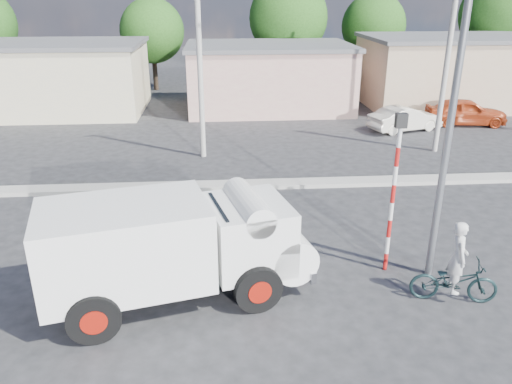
{
  "coord_description": "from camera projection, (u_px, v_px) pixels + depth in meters",
  "views": [
    {
      "loc": [
        -1.24,
        -10.12,
        7.13
      ],
      "look_at": [
        -0.15,
        4.22,
        1.3
      ],
      "focal_mm": 35.0,
      "sensor_mm": 36.0,
      "label": 1
    }
  ],
  "objects": [
    {
      "name": "utility_poles",
      "position": [
        320.0,
        65.0,
        21.91
      ],
      "size": [
        35.4,
        0.24,
        8.0
      ],
      "color": "#99968E",
      "rests_on": "ground"
    },
    {
      "name": "cyclist",
      "position": [
        456.0,
        268.0,
        12.02
      ],
      "size": [
        0.56,
        0.74,
        1.83
      ],
      "primitive_type": "imported",
      "rotation": [
        0.0,
        0.0,
        1.37
      ],
      "color": "silver",
      "rests_on": "ground"
    },
    {
      "name": "car_red",
      "position": [
        466.0,
        112.0,
        28.21
      ],
      "size": [
        4.61,
        2.39,
        1.5
      ],
      "primitive_type": "imported",
      "rotation": [
        0.0,
        0.0,
        1.43
      ],
      "color": "#A63715",
      "rests_on": "ground"
    },
    {
      "name": "median",
      "position": [
        253.0,
        185.0,
        19.48
      ],
      "size": [
        40.0,
        0.8,
        0.16
      ],
      "primitive_type": "cube",
      "color": "#99968E",
      "rests_on": "ground"
    },
    {
      "name": "building_row",
      "position": [
        255.0,
        75.0,
        31.72
      ],
      "size": [
        37.8,
        7.3,
        4.44
      ],
      "color": "beige",
      "rests_on": "ground"
    },
    {
      "name": "ground_plane",
      "position": [
        275.0,
        306.0,
        12.12
      ],
      "size": [
        120.0,
        120.0,
        0.0
      ],
      "primitive_type": "plane",
      "color": "#252527",
      "rests_on": "ground"
    },
    {
      "name": "bicycle",
      "position": [
        454.0,
        281.0,
        12.15
      ],
      "size": [
        2.18,
        1.12,
        1.09
      ],
      "primitive_type": "imported",
      "rotation": [
        0.0,
        0.0,
        1.37
      ],
      "color": "#16292A",
      "rests_on": "ground"
    },
    {
      "name": "streetlight",
      "position": [
        449.0,
        90.0,
        11.65
      ],
      "size": [
        2.34,
        0.22,
        9.0
      ],
      "color": "slate",
      "rests_on": "ground"
    },
    {
      "name": "truck",
      "position": [
        179.0,
        245.0,
        11.97
      ],
      "size": [
        6.73,
        3.72,
        2.63
      ],
      "rotation": [
        0.0,
        0.0,
        0.24
      ],
      "color": "black",
      "rests_on": "ground"
    },
    {
      "name": "tree_row",
      "position": [
        284.0,
        21.0,
        36.8
      ],
      "size": [
        43.62,
        7.43,
        8.42
      ],
      "color": "#38281E",
      "rests_on": "ground"
    },
    {
      "name": "traffic_pole",
      "position": [
        395.0,
        181.0,
        12.75
      ],
      "size": [
        0.28,
        0.18,
        4.36
      ],
      "color": "red",
      "rests_on": "ground"
    },
    {
      "name": "car_cream",
      "position": [
        405.0,
        119.0,
        27.02
      ],
      "size": [
        4.25,
        2.54,
        1.32
      ],
      "primitive_type": "imported",
      "rotation": [
        0.0,
        0.0,
        1.88
      ],
      "color": "beige",
      "rests_on": "ground"
    }
  ]
}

